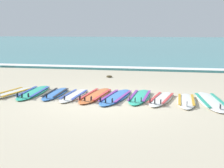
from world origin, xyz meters
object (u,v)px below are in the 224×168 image
object	(u,v)px
surfboard_4	(96,95)
surfboard_9	(211,101)
surfboard_2	(55,94)
surfboard_6	(140,97)
surfboard_8	(186,101)
surfboard_1	(34,92)
surfboard_7	(161,99)
surfboard_3	(74,95)
surfboard_5	(116,97)
surfboard_0	(12,93)

from	to	relation	value
surfboard_4	surfboard_9	size ratio (longest dim) A/B	0.93
surfboard_2	surfboard_6	distance (m)	2.48
surfboard_8	surfboard_2	bearing A→B (deg)	176.74
surfboard_2	surfboard_4	distance (m)	1.21
surfboard_1	surfboard_8	world-z (taller)	same
surfboard_7	surfboard_8	xyz separation A→B (m)	(0.66, -0.10, -0.00)
surfboard_3	surfboard_7	world-z (taller)	same
surfboard_5	surfboard_2	bearing A→B (deg)	176.88
surfboard_4	surfboard_9	world-z (taller)	same
surfboard_3	surfboard_8	bearing A→B (deg)	-1.44
surfboard_0	surfboard_4	bearing A→B (deg)	3.41
surfboard_4	surfboard_5	world-z (taller)	same
surfboard_3	surfboard_6	size ratio (longest dim) A/B	0.90
surfboard_1	surfboard_8	size ratio (longest dim) A/B	1.20
surfboard_5	surfboard_8	world-z (taller)	same
surfboard_5	surfboard_4	bearing A→B (deg)	170.97
surfboard_0	surfboard_4	xyz separation A→B (m)	(2.51, 0.15, -0.00)
surfboard_2	surfboard_8	xyz separation A→B (m)	(3.74, -0.21, -0.00)
surfboard_0	surfboard_9	xyz separation A→B (m)	(5.67, 0.00, -0.00)
surfboard_3	surfboard_9	xyz separation A→B (m)	(3.75, -0.02, -0.00)
surfboard_2	surfboard_4	world-z (taller)	same
surfboard_5	surfboard_3	bearing A→B (deg)	-178.35
surfboard_3	surfboard_8	xyz separation A→B (m)	(3.13, -0.08, 0.00)
surfboard_8	surfboard_7	bearing A→B (deg)	171.42
surfboard_1	surfboard_8	bearing A→B (deg)	-3.34
surfboard_7	surfboard_6	bearing A→B (deg)	164.45
surfboard_6	surfboard_8	xyz separation A→B (m)	(1.26, -0.27, -0.00)
surfboard_5	surfboard_6	distance (m)	0.67
surfboard_9	surfboard_2	bearing A→B (deg)	178.02
surfboard_1	surfboard_5	xyz separation A→B (m)	(2.53, -0.15, -0.00)
surfboard_1	surfboard_8	distance (m)	4.45
surfboard_5	surfboard_9	world-z (taller)	same
surfboard_0	surfboard_1	xyz separation A→B (m)	(0.59, 0.20, -0.00)
surfboard_4	surfboard_8	world-z (taller)	same
surfboard_0	surfboard_8	distance (m)	5.04
surfboard_1	surfboard_3	world-z (taller)	same
surfboard_0	surfboard_7	bearing A→B (deg)	0.50
surfboard_5	surfboard_6	bearing A→B (deg)	13.35
surfboard_7	surfboard_5	bearing A→B (deg)	179.33
surfboard_3	surfboard_4	world-z (taller)	same
surfboard_6	surfboard_8	bearing A→B (deg)	-11.98
surfboard_3	surfboard_7	distance (m)	2.47
surfboard_1	surfboard_6	world-z (taller)	same
surfboard_6	surfboard_2	bearing A→B (deg)	-178.73
surfboard_0	surfboard_9	distance (m)	5.67
surfboard_9	surfboard_1	bearing A→B (deg)	177.77
surfboard_2	surfboard_9	bearing A→B (deg)	-1.98
surfboard_3	surfboard_0	bearing A→B (deg)	-179.46
surfboard_4	surfboard_3	bearing A→B (deg)	-167.59
surfboard_0	surfboard_8	world-z (taller)	same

